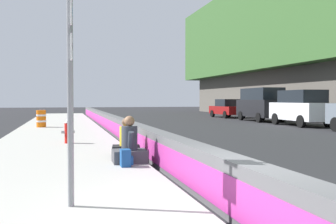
{
  "coord_description": "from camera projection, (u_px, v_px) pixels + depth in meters",
  "views": [
    {
      "loc": [
        -4.81,
        2.4,
        1.7
      ],
      "look_at": [
        9.49,
        -1.38,
        1.22
      ],
      "focal_mm": 41.97,
      "sensor_mm": 36.0,
      "label": 1
    }
  ],
  "objects": [
    {
      "name": "parked_car_midline",
      "position": [
        261.0,
        104.0,
        30.33
      ],
      "size": [
        5.17,
        2.25,
        2.56
      ],
      "color": "black",
      "rests_on": "ground_plane"
    },
    {
      "name": "parked_car_far",
      "position": [
        227.0,
        108.0,
        36.41
      ],
      "size": [
        4.56,
        2.07,
        1.71
      ],
      "color": "maroon",
      "rests_on": "ground_plane"
    },
    {
      "name": "fire_hydrant",
      "position": [
        68.0,
        131.0,
        13.91
      ],
      "size": [
        0.26,
        0.46,
        0.88
      ],
      "color": "red",
      "rests_on": "sidewalk_strip"
    },
    {
      "name": "construction_barrel",
      "position": [
        41.0,
        119.0,
        21.95
      ],
      "size": [
        0.54,
        0.54,
        0.95
      ],
      "color": "orange",
      "rests_on": "sidewalk_strip"
    },
    {
      "name": "route_sign_post",
      "position": [
        70.0,
        62.0,
        5.65
      ],
      "size": [
        0.44,
        0.09,
        3.6
      ],
      "color": "gray",
      "rests_on": "sidewalk_strip"
    },
    {
      "name": "jersey_barrier",
      "position": [
        248.0,
        194.0,
        5.3
      ],
      "size": [
        76.0,
        0.45,
        0.85
      ],
      "color": "#545456",
      "rests_on": "ground_plane"
    },
    {
      "name": "backpack",
      "position": [
        126.0,
        158.0,
        9.1
      ],
      "size": [
        0.32,
        0.28,
        0.4
      ],
      "color": "navy",
      "rests_on": "sidewalk_strip"
    },
    {
      "name": "seated_person_middle",
      "position": [
        126.0,
        144.0,
        10.83
      ],
      "size": [
        0.74,
        0.84,
        1.04
      ],
      "color": "black",
      "rests_on": "sidewalk_strip"
    },
    {
      "name": "parked_car_fourth",
      "position": [
        301.0,
        107.0,
        25.04
      ],
      "size": [
        4.85,
        2.17,
        2.28
      ],
      "color": "silver",
      "rests_on": "ground_plane"
    },
    {
      "name": "seated_person_foreground",
      "position": [
        130.0,
        148.0,
        9.69
      ],
      "size": [
        0.74,
        0.84,
        1.15
      ],
      "color": "#424247",
      "rests_on": "sidewalk_strip"
    }
  ]
}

